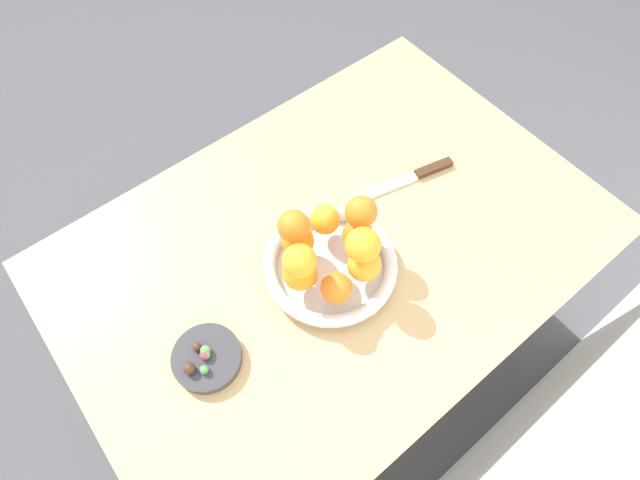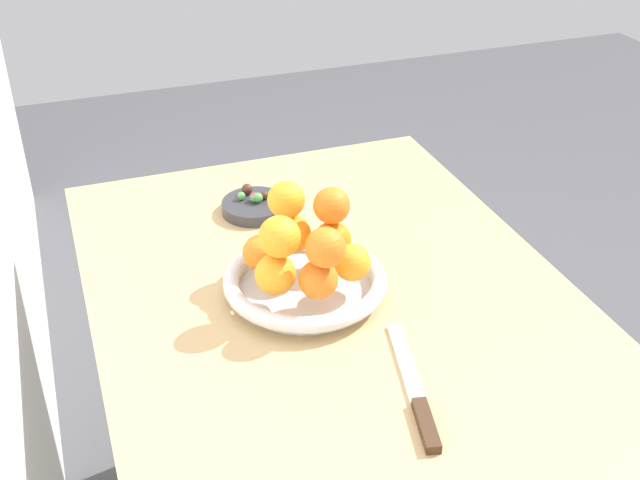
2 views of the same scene
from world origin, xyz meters
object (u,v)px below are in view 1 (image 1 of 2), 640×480
(orange_7, at_px, (361,212))
(dining_table, at_px, (333,263))
(orange_9, at_px, (293,226))
(candy_ball_5, at_px, (206,355))
(orange_2, at_px, (298,241))
(candy_ball_1, at_px, (197,347))
(candy_ball_3, at_px, (189,369))
(candy_dish, at_px, (207,358))
(orange_6, at_px, (299,261))
(orange_3, at_px, (300,273))
(orange_1, at_px, (325,220))
(candy_ball_2, at_px, (204,370))
(knife, at_px, (410,178))
(candy_ball_0, at_px, (205,355))
(candy_ball_4, at_px, (205,350))
(orange_8, at_px, (363,245))
(fruit_bowl, at_px, (330,265))
(orange_0, at_px, (358,234))
(orange_4, at_px, (336,288))
(orange_5, at_px, (364,265))

(orange_7, bearing_deg, dining_table, -50.58)
(orange_9, relative_size, candy_ball_5, 3.58)
(dining_table, xyz_separation_m, orange_2, (0.08, -0.02, 0.16))
(candy_ball_1, xyz_separation_m, candy_ball_3, (0.03, 0.03, 0.00))
(candy_dish, height_order, orange_7, orange_7)
(orange_9, bearing_deg, candy_ball_5, 14.40)
(orange_6, xyz_separation_m, candy_ball_3, (0.25, 0.00, -0.10))
(candy_dish, bearing_deg, orange_3, -178.83)
(orange_1, relative_size, candy_ball_2, 3.73)
(candy_ball_5, height_order, knife, candy_ball_5)
(candy_dish, bearing_deg, candy_ball_0, -71.73)
(candy_ball_4, bearing_deg, orange_9, -166.90)
(orange_8, xyz_separation_m, candy_ball_3, (0.35, -0.04, -0.10))
(candy_ball_4, bearing_deg, fruit_bowl, 179.54)
(candy_ball_2, height_order, candy_ball_5, same)
(fruit_bowl, bearing_deg, candy_ball_4, -0.46)
(orange_8, xyz_separation_m, candy_ball_0, (0.32, -0.05, -0.10))
(orange_1, xyz_separation_m, knife, (-0.24, 0.00, -0.06))
(candy_ball_2, distance_m, candy_ball_3, 0.03)
(orange_2, bearing_deg, orange_6, 56.38)
(orange_0, bearing_deg, candy_ball_2, 3.68)
(orange_0, relative_size, knife, 0.24)
(orange_1, bearing_deg, knife, 179.77)
(candy_ball_3, relative_size, knife, 0.08)
(candy_dish, relative_size, orange_8, 1.95)
(candy_ball_1, relative_size, candy_ball_2, 0.98)
(orange_7, relative_size, candy_ball_0, 3.40)
(orange_1, height_order, orange_9, orange_9)
(candy_ball_2, height_order, knife, candy_ball_2)
(orange_3, bearing_deg, orange_4, 118.01)
(orange_7, distance_m, orange_8, 0.07)
(orange_5, relative_size, orange_8, 0.99)
(candy_ball_1, distance_m, candy_ball_3, 0.04)
(candy_ball_0, height_order, candy_ball_5, candy_ball_0)
(fruit_bowl, height_order, candy_ball_4, candy_ball_4)
(candy_dish, height_order, orange_4, orange_4)
(orange_2, height_order, candy_ball_1, orange_2)
(orange_1, height_order, orange_4, orange_1)
(candy_ball_3, xyz_separation_m, knife, (-0.60, -0.07, -0.03))
(candy_ball_0, bearing_deg, candy_ball_5, 147.13)
(orange_7, relative_size, candy_ball_1, 3.92)
(orange_5, xyz_separation_m, orange_8, (0.00, -0.01, 0.06))
(orange_5, bearing_deg, candy_dish, -9.77)
(candy_ball_0, bearing_deg, orange_0, -179.65)
(orange_4, bearing_deg, dining_table, -128.18)
(candy_ball_1, distance_m, candy_ball_2, 0.04)
(orange_5, bearing_deg, candy_ball_0, -9.78)
(orange_5, height_order, orange_9, orange_9)
(orange_1, relative_size, orange_2, 0.96)
(dining_table, distance_m, candy_dish, 0.35)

